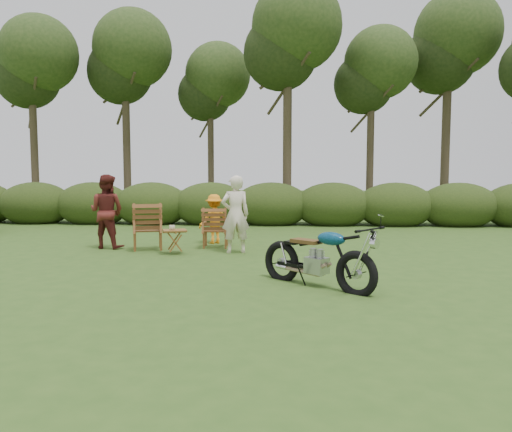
# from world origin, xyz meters

# --- Properties ---
(ground) EXTENTS (80.00, 80.00, 0.00)m
(ground) POSITION_xyz_m (0.00, 0.00, 0.00)
(ground) COLOR #2F4F1A
(ground) RESTS_ON ground
(tree_line) EXTENTS (22.52, 11.62, 8.14)m
(tree_line) POSITION_xyz_m (0.50, 9.74, 3.81)
(tree_line) COLOR #3B2F20
(tree_line) RESTS_ON ground
(motorcycle) EXTENTS (1.98, 1.84, 1.12)m
(motorcycle) POSITION_xyz_m (0.99, 0.14, 0.00)
(motorcycle) COLOR #0B6394
(motorcycle) RESTS_ON ground
(lawn_chair_right) EXTENTS (0.66, 0.66, 0.91)m
(lawn_chair_right) POSITION_xyz_m (-1.11, 3.91, 0.00)
(lawn_chair_right) COLOR brown
(lawn_chair_right) RESTS_ON ground
(lawn_chair_left) EXTENTS (0.88, 0.88, 1.03)m
(lawn_chair_left) POSITION_xyz_m (-2.57, 3.49, 0.00)
(lawn_chair_left) COLOR brown
(lawn_chair_left) RESTS_ON ground
(side_table) EXTENTS (0.61, 0.56, 0.51)m
(side_table) POSITION_xyz_m (-1.83, 2.92, 0.26)
(side_table) COLOR brown
(side_table) RESTS_ON ground
(cup) EXTENTS (0.15, 0.15, 0.10)m
(cup) POSITION_xyz_m (-1.87, 2.90, 0.56)
(cup) COLOR beige
(cup) RESTS_ON side_table
(adult_a) EXTENTS (0.69, 0.55, 1.65)m
(adult_a) POSITION_xyz_m (-0.57, 3.16, 0.00)
(adult_a) COLOR #F2DEC7
(adult_a) RESTS_ON ground
(adult_b) EXTENTS (0.92, 0.78, 1.67)m
(adult_b) POSITION_xyz_m (-3.54, 3.63, 0.00)
(adult_b) COLOR #591E19
(adult_b) RESTS_ON ground
(child) EXTENTS (0.88, 0.77, 1.19)m
(child) POSITION_xyz_m (-1.23, 4.53, 0.00)
(child) COLOR orange
(child) RESTS_ON ground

